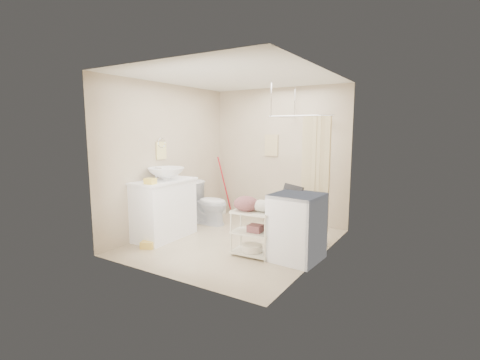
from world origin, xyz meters
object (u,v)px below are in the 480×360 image
object	(u,v)px
washing_machine	(297,227)
laundry_rack	(252,229)
vanity	(163,209)
toilet	(208,203)

from	to	relation	value
washing_machine	laundry_rack	size ratio (longest dim) A/B	1.18
vanity	toilet	world-z (taller)	vanity
toilet	washing_machine	distance (m)	2.34
laundry_rack	toilet	bearing A→B (deg)	143.32
toilet	laundry_rack	bearing A→B (deg)	-125.41
toilet	laundry_rack	size ratio (longest dim) A/B	1.03
toilet	washing_machine	size ratio (longest dim) A/B	0.87
laundry_rack	vanity	bearing A→B (deg)	177.78
washing_machine	laundry_rack	distance (m)	0.63
toilet	laundry_rack	world-z (taller)	toilet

